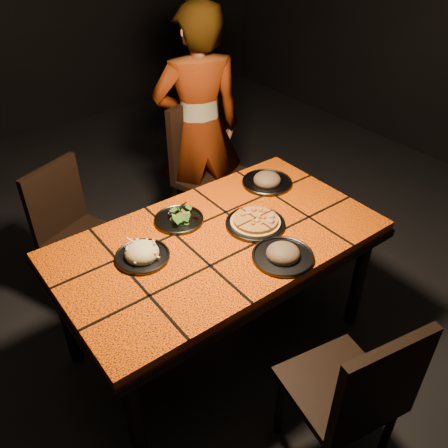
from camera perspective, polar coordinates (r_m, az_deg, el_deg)
room_shell at (r=1.98m, az=-0.81°, el=15.87°), size 6.04×7.04×3.08m
dining_table at (r=2.40m, az=-0.65°, el=-3.08°), size 1.62×0.92×0.75m
chair_near at (r=2.07m, az=15.50°, el=-18.95°), size 0.49×0.49×0.92m
chair_far_left at (r=2.99m, az=-17.86°, el=-0.16°), size 0.52×0.52×0.88m
chair_far_right at (r=3.32m, az=-2.20°, el=7.21°), size 0.57×0.57×1.02m
diner at (r=3.24m, az=-3.03°, el=11.24°), size 0.70×0.57×1.65m
plate_pizza at (r=2.42m, az=3.79°, el=0.19°), size 0.31×0.31×0.04m
plate_pasta at (r=2.24m, az=-9.82°, el=-3.58°), size 0.26×0.26×0.08m
plate_salad at (r=2.45m, az=-5.47°, el=0.84°), size 0.26×0.26×0.07m
plate_mushroom_a at (r=2.22m, az=7.12°, el=-3.57°), size 0.29×0.29×0.10m
plate_mushroom_b at (r=2.77m, az=5.21°, el=5.29°), size 0.29×0.29×0.10m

